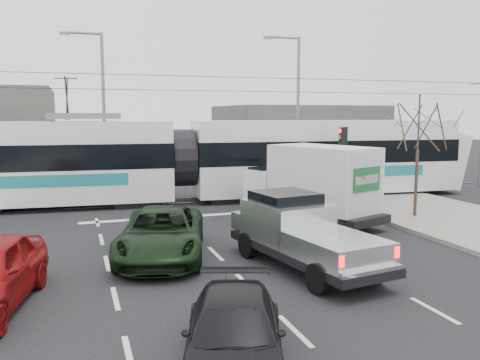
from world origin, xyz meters
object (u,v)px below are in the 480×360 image
object	(u,v)px
street_lamp_near	(295,101)
box_truck	(313,184)
street_lamp_far	(100,101)
green_car	(162,234)
bare_tree	(419,128)
tram	(182,159)
silver_pickup	(299,231)
navy_pickup	(314,184)
traffic_signal	(344,148)
dark_car	(234,335)

from	to	relation	value
street_lamp_near	box_truck	world-z (taller)	street_lamp_near
street_lamp_far	green_car	bearing A→B (deg)	-86.99
bare_tree	tram	bearing A→B (deg)	139.38
silver_pickup	navy_pickup	size ratio (longest dim) A/B	1.09
street_lamp_far	traffic_signal	bearing A→B (deg)	-41.72
bare_tree	green_car	size ratio (longest dim) A/B	0.94
traffic_signal	street_lamp_near	bearing A→B (deg)	83.59
tram	street_lamp_far	bearing A→B (deg)	122.49
street_lamp_far	box_truck	world-z (taller)	street_lamp_far
tram	traffic_signal	bearing A→B (deg)	-19.65
silver_pickup	green_car	world-z (taller)	silver_pickup
navy_pickup	dark_car	distance (m)	15.95
bare_tree	silver_pickup	size ratio (longest dim) A/B	0.85
navy_pickup	traffic_signal	bearing A→B (deg)	9.42
traffic_signal	tram	xyz separation A→B (m)	(-7.21, 3.15, -0.62)
navy_pickup	silver_pickup	bearing A→B (deg)	-107.58
navy_pickup	tram	bearing A→B (deg)	162.71
tram	green_car	world-z (taller)	tram
traffic_signal	silver_pickup	world-z (taller)	traffic_signal
traffic_signal	bare_tree	bearing A→B (deg)	-74.24
street_lamp_near	dark_car	world-z (taller)	street_lamp_near
tram	navy_pickup	bearing A→B (deg)	-24.66
bare_tree	silver_pickup	distance (m)	9.04
bare_tree	dark_car	bearing A→B (deg)	-138.77
silver_pickup	dark_car	xyz separation A→B (m)	(-3.57, -5.12, -0.41)
tram	dark_car	xyz separation A→B (m)	(-2.59, -16.73, -1.51)
street_lamp_far	navy_pickup	world-z (taller)	street_lamp_far
traffic_signal	dark_car	xyz separation A→B (m)	(-9.80, -13.58, -2.13)
tram	green_car	xyz separation A→B (m)	(-2.61, -9.52, -1.38)
street_lamp_near	green_car	world-z (taller)	street_lamp_near
box_truck	dark_car	bearing A→B (deg)	-142.56
silver_pickup	dark_car	distance (m)	6.26
navy_pickup	street_lamp_far	bearing A→B (deg)	145.35
tram	silver_pickup	bearing A→B (deg)	-81.20
silver_pickup	tram	bearing A→B (deg)	85.33
bare_tree	tram	distance (m)	11.11
street_lamp_near	traffic_signal	bearing A→B (deg)	-96.41
bare_tree	silver_pickup	xyz separation A→B (m)	(-7.36, -4.46, -2.77)
traffic_signal	street_lamp_far	size ratio (longest dim) A/B	0.40
street_lamp_near	navy_pickup	xyz separation A→B (m)	(-2.37, -7.45, -4.04)
street_lamp_near	tram	distance (m)	9.63
box_truck	dark_car	size ratio (longest dim) A/B	1.56
traffic_signal	street_lamp_far	xyz separation A→B (m)	(-10.66, 9.50, 2.37)
street_lamp_far	dark_car	distance (m)	23.53
green_car	dark_car	bearing A→B (deg)	-75.36
traffic_signal	green_car	world-z (taller)	traffic_signal
bare_tree	traffic_signal	size ratio (longest dim) A/B	1.39
traffic_signal	street_lamp_near	distance (m)	7.91
street_lamp_far	dark_car	xyz separation A→B (m)	(0.86, -23.08, -4.50)
traffic_signal	silver_pickup	size ratio (longest dim) A/B	0.61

